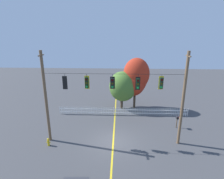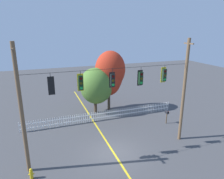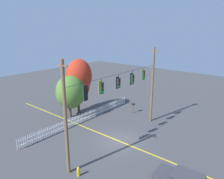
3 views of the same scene
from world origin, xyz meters
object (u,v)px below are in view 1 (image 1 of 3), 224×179
autumn_maple_near_fence (122,86)px  autumn_maple_mid (136,78)px  traffic_signal_southbound_primary (87,83)px  traffic_signal_northbound_primary (138,84)px  traffic_signal_northbound_secondary (112,83)px  traffic_signal_eastbound_side (161,83)px  traffic_signal_westbound_side (65,82)px  roadside_mailbox (177,118)px  fire_hydrant (48,142)px

autumn_maple_near_fence → autumn_maple_mid: bearing=9.3°
traffic_signal_southbound_primary → traffic_signal_northbound_primary: same height
traffic_signal_northbound_primary → autumn_maple_near_fence: (-1.26, 8.51, -2.64)m
traffic_signal_northbound_secondary → traffic_signal_northbound_primary: (2.30, 0.00, -0.04)m
traffic_signal_eastbound_side → autumn_maple_near_fence: 9.55m
traffic_signal_southbound_primary → autumn_maple_near_fence: bearing=68.3°
traffic_signal_eastbound_side → autumn_maple_mid: size_ratio=0.20×
traffic_signal_southbound_primary → traffic_signal_westbound_side: bearing=-179.4°
roadside_mailbox → traffic_signal_westbound_side: bearing=-164.7°
traffic_signal_northbound_secondary → traffic_signal_northbound_primary: same height
traffic_signal_westbound_side → fire_hydrant: bearing=-153.0°
traffic_signal_southbound_primary → traffic_signal_northbound_primary: bearing=-0.0°
traffic_signal_northbound_primary → traffic_signal_eastbound_side: 2.10m
traffic_signal_eastbound_side → autumn_maple_mid: bearing=99.8°
traffic_signal_southbound_primary → traffic_signal_eastbound_side: bearing=-0.0°
autumn_maple_mid → traffic_signal_eastbound_side: bearing=-80.2°
traffic_signal_southbound_primary → fire_hydrant: 6.94m
traffic_signal_westbound_side → traffic_signal_northbound_primary: size_ratio=0.97×
fire_hydrant → roadside_mailbox: 14.04m
fire_hydrant → roadside_mailbox: size_ratio=0.54×
autumn_maple_mid → fire_hydrant: 13.93m
traffic_signal_westbound_side → traffic_signal_northbound_secondary: bearing=0.3°
traffic_signal_westbound_side → traffic_signal_eastbound_side: 8.73m
traffic_signal_westbound_side → fire_hydrant: traffic_signal_westbound_side is taller
traffic_signal_northbound_primary → traffic_signal_eastbound_side: (2.10, 0.00, 0.08)m
traffic_signal_westbound_side → traffic_signal_northbound_secondary: same height
traffic_signal_northbound_secondary → autumn_maple_near_fence: 8.98m
autumn_maple_near_fence → roadside_mailbox: autumn_maple_near_fence is taller
traffic_signal_northbound_primary → autumn_maple_mid: size_ratio=0.21×
traffic_signal_southbound_primary → autumn_maple_near_fence: size_ratio=0.27×
fire_hydrant → roadside_mailbox: (13.41, 4.09, 0.80)m
traffic_signal_westbound_side → autumn_maple_mid: 11.52m
traffic_signal_southbound_primary → traffic_signal_northbound_primary: 4.65m
traffic_signal_northbound_primary → autumn_maple_near_fence: 9.00m
traffic_signal_northbound_secondary → autumn_maple_mid: 9.41m
autumn_maple_near_fence → autumn_maple_mid: (1.84, 0.30, 1.07)m
traffic_signal_westbound_side → traffic_signal_northbound_primary: (6.64, 0.02, -0.06)m
traffic_signal_southbound_primary → traffic_signal_northbound_primary: (4.65, -0.00, -0.05)m
traffic_signal_northbound_primary → autumn_maple_near_fence: traffic_signal_northbound_primary is taller
traffic_signal_westbound_side → traffic_signal_northbound_primary: bearing=0.2°
traffic_signal_westbound_side → traffic_signal_northbound_secondary: (4.34, 0.02, -0.02)m
traffic_signal_northbound_secondary → autumn_maple_near_fence: bearing=83.1°
traffic_signal_southbound_primary → fire_hydrant: (-3.81, -0.95, -5.73)m
traffic_signal_westbound_side → traffic_signal_eastbound_side: bearing=0.1°
traffic_signal_eastbound_side → roadside_mailbox: bearing=47.8°
autumn_maple_near_fence → roadside_mailbox: (6.21, -5.37, -2.25)m
traffic_signal_southbound_primary → roadside_mailbox: size_ratio=1.01×
autumn_maple_near_fence → traffic_signal_eastbound_side: bearing=-68.5°
roadside_mailbox → autumn_maple_near_fence: bearing=139.1°
traffic_signal_westbound_side → traffic_signal_northbound_primary: same height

